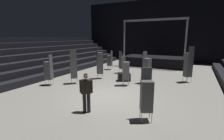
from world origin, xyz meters
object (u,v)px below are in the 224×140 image
at_px(stage_riser, 155,61).
at_px(chair_stack_mid_centre, 122,62).
at_px(chair_stack_rear_centre, 49,70).
at_px(equipment_road_case, 124,77).
at_px(chair_stack_rear_right, 126,70).
at_px(chair_stack_front_left, 74,67).
at_px(chair_stack_front_right, 100,63).
at_px(chair_stack_mid_left, 147,68).
at_px(chair_stack_mid_right, 188,65).
at_px(chair_stack_rear_left, 147,95).
at_px(chair_stack_aisle_left, 110,60).
at_px(man_with_tie, 86,91).

relative_size(stage_riser, chair_stack_mid_centre, 3.43).
distance_m(chair_stack_rear_centre, equipment_road_case, 5.25).
distance_m(stage_riser, chair_stack_rear_right, 8.65).
relative_size(chair_stack_front_left, chair_stack_front_right, 0.97).
relative_size(chair_stack_front_right, chair_stack_mid_left, 1.11).
relative_size(chair_stack_front_right, chair_stack_mid_right, 0.97).
relative_size(chair_stack_mid_left, chair_stack_rear_left, 1.08).
bearing_deg(chair_stack_mid_left, chair_stack_front_right, -65.56).
xyz_separation_m(chair_stack_mid_right, equipment_road_case, (-4.16, -1.70, -1.00)).
bearing_deg(chair_stack_aisle_left, chair_stack_rear_right, -150.34).
xyz_separation_m(man_with_tie, chair_stack_rear_left, (2.45, 0.44, 0.06)).
xyz_separation_m(chair_stack_front_left, chair_stack_front_right, (0.86, 2.02, 0.04)).
bearing_deg(chair_stack_front_left, chair_stack_mid_left, -14.96).
xyz_separation_m(chair_stack_front_right, equipment_road_case, (1.94, 0.20, -0.95)).
relative_size(chair_stack_mid_left, chair_stack_mid_right, 0.87).
bearing_deg(chair_stack_aisle_left, chair_stack_mid_left, -134.54).
height_order(stage_riser, chair_stack_mid_centre, stage_riser).
bearing_deg(man_with_tie, chair_stack_mid_centre, -98.58).
bearing_deg(chair_stack_mid_right, chair_stack_rear_centre, 169.55).
bearing_deg(chair_stack_rear_right, chair_stack_mid_right, 108.34).
height_order(stage_riser, chair_stack_front_left, stage_riser).
bearing_deg(chair_stack_aisle_left, chair_stack_rear_centre, 161.97).
xyz_separation_m(chair_stack_front_left, chair_stack_mid_right, (6.97, 3.93, 0.08)).
distance_m(stage_riser, chair_stack_front_left, 10.39).
relative_size(stage_riser, chair_stack_front_left, 2.82).
relative_size(chair_stack_rear_left, chair_stack_rear_right, 1.00).
relative_size(chair_stack_front_right, equipment_road_case, 2.75).
distance_m(chair_stack_rear_right, equipment_road_case, 1.39).
distance_m(chair_stack_rear_right, chair_stack_aisle_left, 5.63).
bearing_deg(chair_stack_aisle_left, chair_stack_front_left, 172.65).
relative_size(chair_stack_mid_left, chair_stack_rear_right, 1.08).
bearing_deg(chair_stack_mid_centre, chair_stack_rear_right, -28.58).
relative_size(man_with_tie, chair_stack_mid_centre, 0.87).
height_order(man_with_tie, chair_stack_rear_right, chair_stack_rear_right).
relative_size(chair_stack_mid_right, chair_stack_rear_left, 1.25).
height_order(chair_stack_front_right, chair_stack_rear_centre, chair_stack_front_right).
height_order(chair_stack_front_right, chair_stack_mid_right, chair_stack_mid_right).
height_order(chair_stack_mid_centre, equipment_road_case, chair_stack_mid_centre).
bearing_deg(chair_stack_rear_centre, chair_stack_aisle_left, -29.42).
bearing_deg(chair_stack_rear_right, equipment_road_case, -170.50).
bearing_deg(chair_stack_mid_centre, chair_stack_aisle_left, -173.70).
distance_m(stage_riser, man_with_tie, 13.14).
xyz_separation_m(chair_stack_rear_left, chair_stack_rear_centre, (-7.08, 1.80, 0.00)).
relative_size(chair_stack_mid_centre, chair_stack_aisle_left, 1.05).
height_order(chair_stack_rear_right, equipment_road_case, chair_stack_rear_right).
bearing_deg(chair_stack_mid_right, chair_stack_front_right, 155.57).
bearing_deg(chair_stack_aisle_left, man_with_tie, -167.09).
bearing_deg(chair_stack_rear_centre, stage_riser, -42.80).
bearing_deg(chair_stack_aisle_left, chair_stack_mid_centre, -126.78).
height_order(chair_stack_mid_right, chair_stack_aisle_left, chair_stack_mid_right).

